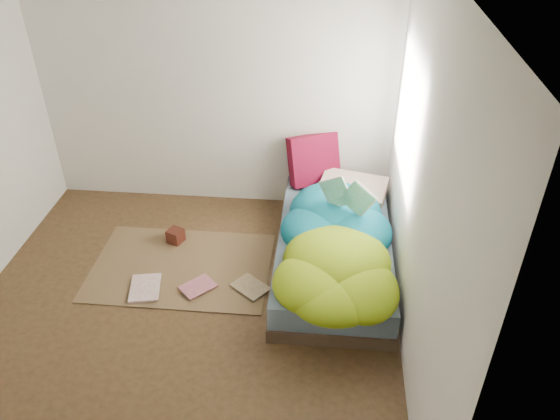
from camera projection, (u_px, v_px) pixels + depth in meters
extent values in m
cube|color=#3B2B17|center=(183.00, 311.00, 4.50)|extent=(3.50, 3.50, 0.00)
cube|color=silver|center=(214.00, 83.00, 5.21)|extent=(3.50, 0.04, 2.60)
cube|color=silver|center=(54.00, 381.00, 2.33)|extent=(3.50, 0.04, 2.60)
cube|color=silver|center=(421.00, 187.00, 3.63)|extent=(0.04, 3.50, 2.60)
cube|color=white|center=(407.00, 117.00, 4.32)|extent=(0.01, 1.00, 1.20)
cube|color=#3C2B20|center=(333.00, 259.00, 4.96)|extent=(1.00, 2.00, 0.12)
cube|color=#4A6277|center=(334.00, 244.00, 4.87)|extent=(0.98, 1.96, 0.22)
cube|color=brown|center=(181.00, 267.00, 4.96)|extent=(1.60, 1.10, 0.01)
cube|color=beige|center=(353.00, 190.00, 5.29)|extent=(0.71, 0.53, 0.14)
cube|color=#530520|center=(314.00, 159.00, 5.43)|extent=(0.51, 0.35, 0.50)
cube|color=#34170B|center=(176.00, 236.00, 5.23)|extent=(0.17, 0.17, 0.13)
imported|color=white|center=(130.00, 289.00, 4.68)|extent=(0.31, 0.39, 0.03)
imported|color=#BE6E76|center=(191.00, 281.00, 4.77)|extent=(0.35, 0.35, 0.03)
imported|color=tan|center=(241.00, 294.00, 4.64)|extent=(0.37, 0.36, 0.02)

